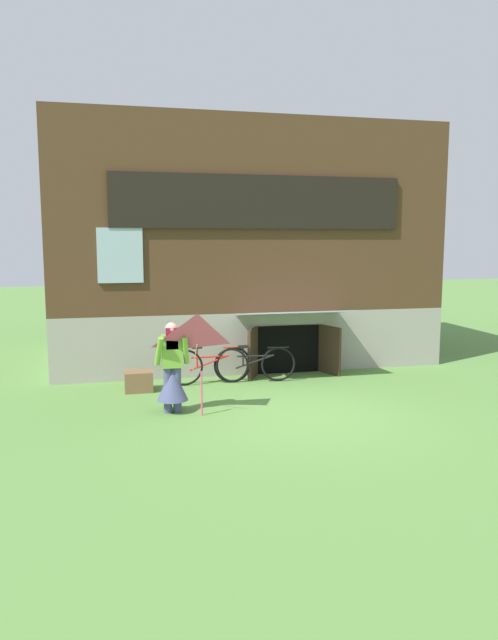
{
  "coord_description": "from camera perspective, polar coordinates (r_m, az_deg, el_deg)",
  "views": [
    {
      "loc": [
        -3.02,
        -9.11,
        2.89
      ],
      "look_at": [
        -0.59,
        1.42,
        1.42
      ],
      "focal_mm": 32.93,
      "sensor_mm": 36.0,
      "label": 1
    }
  ],
  "objects": [
    {
      "name": "bicycle_black",
      "position": [
        12.04,
        0.55,
        -4.31
      ],
      "size": [
        1.68,
        0.22,
        0.77
      ],
      "rotation": [
        0.0,
        0.0,
        -0.1
      ],
      "color": "black",
      "rests_on": "ground_plane"
    },
    {
      "name": "wooden_crate",
      "position": [
        11.56,
        -10.68,
        -5.85
      ],
      "size": [
        0.53,
        0.45,
        0.39
      ],
      "primitive_type": "cube",
      "color": "brown",
      "rests_on": "ground_plane"
    },
    {
      "name": "person",
      "position": [
        9.97,
        -7.47,
        -5.32
      ],
      "size": [
        0.61,
        0.52,
        1.54
      ],
      "rotation": [
        0.0,
        0.0,
        -0.06
      ],
      "color": "#474C75",
      "rests_on": "ground_plane"
    },
    {
      "name": "log_house",
      "position": [
        14.68,
        -1.15,
        7.21
      ],
      "size": [
        8.7,
        5.62,
        5.49
      ],
      "color": "#9E998E",
      "rests_on": "ground_plane"
    },
    {
      "name": "bicycle_red",
      "position": [
        11.9,
        -3.87,
        -4.42
      ],
      "size": [
        1.74,
        0.13,
        0.79
      ],
      "rotation": [
        0.0,
        0.0,
        0.05
      ],
      "color": "black",
      "rests_on": "ground_plane"
    },
    {
      "name": "ground_plane",
      "position": [
        10.03,
        5.16,
        -9.02
      ],
      "size": [
        60.0,
        60.0,
        0.0
      ],
      "primitive_type": "plane",
      "color": "#56843D"
    },
    {
      "name": "kite",
      "position": [
        9.35,
        -4.99,
        -2.05
      ],
      "size": [
        0.99,
        0.94,
        1.65
      ],
      "color": "#E54C7F",
      "rests_on": "ground_plane"
    }
  ]
}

